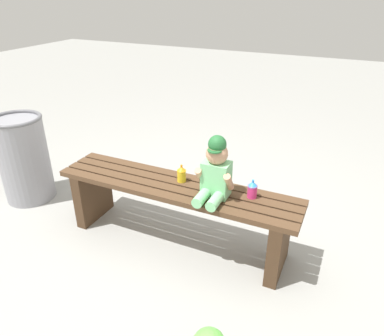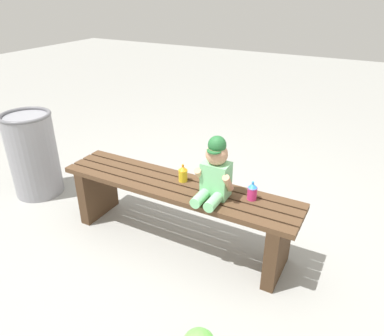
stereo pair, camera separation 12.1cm
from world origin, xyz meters
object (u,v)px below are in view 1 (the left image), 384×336
Objects in this scene: sippy_cup_left at (182,174)px; trash_bin at (24,158)px; park_bench at (176,203)px; sippy_cup_right at (252,189)px; child_figure at (215,171)px.

sippy_cup_left is 1.45m from trash_bin.
sippy_cup_left reaches higher than park_bench.
sippy_cup_right is at bearing 6.85° from park_bench.
child_figure is 3.26× the size of sippy_cup_left.
sippy_cup_left is at bearing 180.00° from sippy_cup_right.
park_bench is 0.55m from sippy_cup_right.
trash_bin is (-1.43, 0.01, 0.05)m from park_bench.
sippy_cup_left is 0.49m from sippy_cup_right.
sippy_cup_right is (0.22, 0.08, -0.12)m from child_figure.
sippy_cup_right is at bearing 21.20° from child_figure.
trash_bin is at bearing 179.58° from park_bench.
sippy_cup_right is at bearing 0.00° from sippy_cup_left.
child_figure reaches higher than trash_bin.
trash_bin is at bearing 178.87° from child_figure.
child_figure is (0.29, -0.02, 0.33)m from park_bench.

